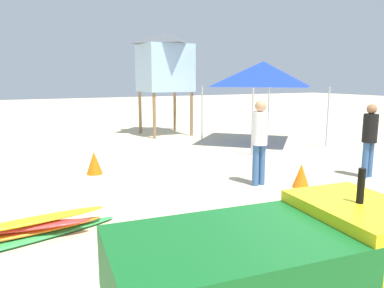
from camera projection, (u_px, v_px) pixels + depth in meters
The scene contains 9 objects.
ground at pixel (329, 247), 5.02m from camera, with size 80.00×80.00×0.00m, color beige.
utility_cart at pixel (276, 266), 2.92m from camera, with size 2.67×1.54×1.50m.
surfboard_pile at pixel (27, 230), 5.17m from camera, with size 2.51×0.82×0.32m.
lifeguard_near_left at pixel (260, 137), 7.73m from camera, with size 0.32×0.32×1.79m.
lifeguard_near_center at pixel (370, 136), 8.37m from camera, with size 0.32×0.32×1.67m.
popup_canopy at pixel (263, 74), 12.60m from camera, with size 3.08×3.08×2.80m.
lifeguard_tower at pixel (165, 62), 14.54m from camera, with size 1.98×1.98×3.97m.
traffic_cone_near at pixel (94, 163), 8.78m from camera, with size 0.38×0.38×0.54m, color orange.
traffic_cone_far at pixel (301, 176), 7.69m from camera, with size 0.35×0.35×0.50m, color orange.
Camera 1 is at (-3.81, -3.32, 2.24)m, focal length 34.89 mm.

